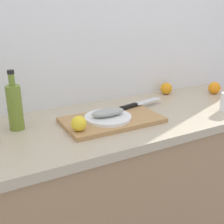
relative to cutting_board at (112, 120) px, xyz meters
The scene contains 10 objects.
back_wall 0.49m from the cutting_board, 91.10° to the left, with size 3.20×0.05×2.50m, color white.
kitchen_counter 0.46m from the cutting_board, 104.34° to the left, with size 2.00×0.60×0.90m.
cutting_board is the anchor object (origin of this frame).
white_plate 0.03m from the cutting_board, behind, with size 0.22×0.22×0.01m, color white.
fish_fillet 0.05m from the cutting_board, behind, with size 0.16×0.07×0.04m, color #999E99.
chef_knife 0.22m from the cutting_board, 25.74° to the left, with size 0.29×0.09×0.02m.
lemon_0 0.21m from the cutting_board, 161.38° to the right, with size 0.06×0.06×0.06m, color yellow.
olive_oil_bottle 0.44m from the cutting_board, 162.70° to the left, with size 0.06×0.06×0.26m.
orange_0 0.59m from the cutting_board, 26.00° to the left, with size 0.07×0.07×0.07m, color orange.
orange_3 0.81m from the cutting_board, ahead, with size 0.07×0.07×0.07m, color orange.
Camera 1 is at (-0.58, -1.10, 1.39)m, focal length 44.73 mm.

